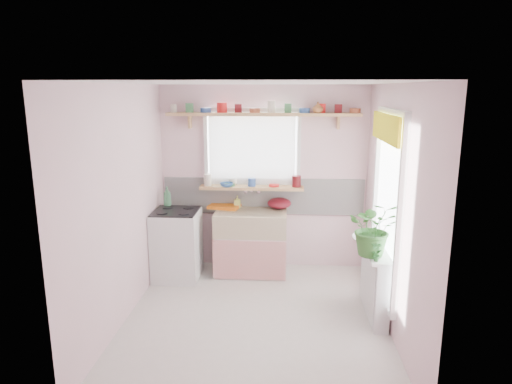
{
  "coord_description": "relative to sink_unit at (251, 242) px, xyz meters",
  "views": [
    {
      "loc": [
        0.31,
        -4.52,
        2.45
      ],
      "look_at": [
        -0.03,
        0.55,
        1.29
      ],
      "focal_mm": 32.0,
      "sensor_mm": 36.0,
      "label": 1
    }
  ],
  "objects": [
    {
      "name": "pine_shelf",
      "position": [
        0.15,
        0.18,
        1.69
      ],
      "size": [
        2.52,
        0.24,
        0.04
      ],
      "primitive_type": "cube",
      "color": "tan",
      "rests_on": "room"
    },
    {
      "name": "radiator_ledge",
      "position": [
        1.45,
        -1.09,
        -0.03
      ],
      "size": [
        0.22,
        0.95,
        0.78
      ],
      "color": "white",
      "rests_on": "ground"
    },
    {
      "name": "sill_bowl",
      "position": [
        -0.33,
        0.13,
        0.76
      ],
      "size": [
        0.24,
        0.24,
        0.06
      ],
      "primitive_type": "imported",
      "rotation": [
        0.0,
        0.0,
        -0.44
      ],
      "color": "#386FB9",
      "rests_on": "windowsill"
    },
    {
      "name": "soap_bottle_sink",
      "position": [
        -0.2,
        0.21,
        0.5
      ],
      "size": [
        0.08,
        0.08,
        0.17
      ],
      "primitive_type": "imported",
      "rotation": [
        0.0,
        0.0,
        -0.06
      ],
      "color": "#D3DC62",
      "rests_on": "sink_unit"
    },
    {
      "name": "room",
      "position": [
        0.81,
        -0.43,
        0.94
      ],
      "size": [
        3.2,
        3.2,
        3.2
      ],
      "color": "beige",
      "rests_on": "ground"
    },
    {
      "name": "shelf_vase",
      "position": [
        0.85,
        0.12,
        1.78
      ],
      "size": [
        0.14,
        0.14,
        0.14
      ],
      "primitive_type": "imported",
      "rotation": [
        0.0,
        0.0,
        -0.06
      ],
      "color": "#965B2E",
      "rests_on": "pine_shelf"
    },
    {
      "name": "dish_tray",
      "position": [
        -0.38,
        0.21,
        0.44
      ],
      "size": [
        0.46,
        0.39,
        0.04
      ],
      "primitive_type": "cube",
      "rotation": [
        0.0,
        0.0,
        -0.21
      ],
      "color": "orange",
      "rests_on": "sink_unit"
    },
    {
      "name": "herb_pot",
      "position": [
        1.36,
        -1.49,
        0.45
      ],
      "size": [
        0.12,
        0.08,
        0.21
      ],
      "primitive_type": "imported",
      "rotation": [
        0.0,
        0.0,
        -0.09
      ],
      "color": "#265F27",
      "rests_on": "radiator_ledge"
    },
    {
      "name": "shelf_crockery",
      "position": [
        0.11,
        0.18,
        1.76
      ],
      "size": [
        2.47,
        0.11,
        0.12
      ],
      "color": "silver",
      "rests_on": "pine_shelf"
    },
    {
      "name": "fruit_bowl",
      "position": [
        1.36,
        -0.95,
        0.38
      ],
      "size": [
        0.33,
        0.33,
        0.08
      ],
      "primitive_type": "imported",
      "rotation": [
        0.0,
        0.0,
        -0.04
      ],
      "color": "silver",
      "rests_on": "radiator_ledge"
    },
    {
      "name": "sill_cup",
      "position": [
        -0.26,
        0.25,
        0.77
      ],
      "size": [
        0.13,
        0.13,
        0.09
      ],
      "primitive_type": "imported",
      "rotation": [
        0.0,
        0.0,
        0.2
      ],
      "color": "silver",
      "rests_on": "windowsill"
    },
    {
      "name": "windowsill",
      "position": [
        -0.0,
        0.19,
        0.71
      ],
      "size": [
        1.4,
        0.22,
        0.04
      ],
      "primitive_type": "cube",
      "color": "tan",
      "rests_on": "room"
    },
    {
      "name": "cooker_bottle",
      "position": [
        -1.11,
        -0.02,
        0.62
      ],
      "size": [
        0.11,
        0.11,
        0.27
      ],
      "primitive_type": "imported",
      "rotation": [
        0.0,
        0.0,
        0.1
      ],
      "color": "#448857",
      "rests_on": "cooker"
    },
    {
      "name": "jade_plant",
      "position": [
        1.36,
        -1.32,
        0.63
      ],
      "size": [
        0.54,
        0.47,
        0.58
      ],
      "primitive_type": "imported",
      "rotation": [
        0.0,
        0.0,
        -0.03
      ],
      "color": "#336D2B",
      "rests_on": "radiator_ledge"
    },
    {
      "name": "sill_crockery",
      "position": [
        -0.0,
        0.19,
        0.78
      ],
      "size": [
        1.35,
        0.11,
        0.12
      ],
      "color": "silver",
      "rests_on": "windowsill"
    },
    {
      "name": "fruit",
      "position": [
        1.37,
        -0.95,
        0.44
      ],
      "size": [
        0.2,
        0.14,
        0.1
      ],
      "color": "orange",
      "rests_on": "fruit_bowl"
    },
    {
      "name": "colander",
      "position": [
        0.37,
        0.21,
        0.49
      ],
      "size": [
        0.35,
        0.35,
        0.15
      ],
      "primitive_type": "ellipsoid",
      "rotation": [
        0.0,
        0.0,
        0.07
      ],
      "color": "#5D101A",
      "rests_on": "sink_unit"
    },
    {
      "name": "cooker",
      "position": [
        -0.95,
        -0.24,
        0.03
      ],
      "size": [
        0.58,
        0.58,
        0.93
      ],
      "color": "white",
      "rests_on": "ground"
    },
    {
      "name": "sink_unit",
      "position": [
        0.0,
        0.0,
        0.0
      ],
      "size": [
        0.95,
        0.65,
        1.11
      ],
      "color": "white",
      "rests_on": "ground"
    }
  ]
}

